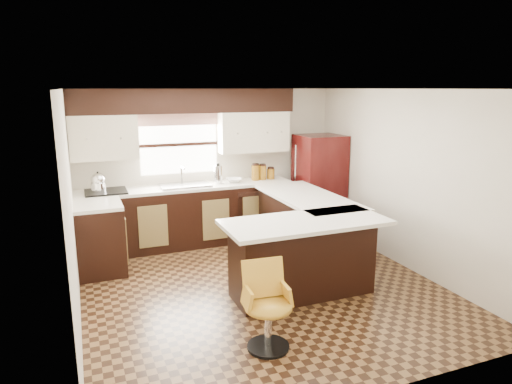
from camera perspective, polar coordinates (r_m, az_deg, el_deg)
name	(u,v)px	position (r m, az deg, el deg)	size (l,w,h in m)	color
floor	(262,287)	(5.77, 0.70, -11.80)	(4.40, 4.40, 0.00)	#49301A
ceiling	(262,89)	(5.25, 0.77, 12.76)	(4.40, 4.40, 0.00)	silver
wall_back	(210,165)	(7.43, -5.76, 3.44)	(4.40, 4.40, 0.00)	beige
wall_front	(374,255)	(3.53, 14.57, -7.59)	(4.40, 4.40, 0.00)	beige
wall_left	(71,210)	(5.00, -22.14, -2.11)	(4.40, 4.40, 0.00)	beige
wall_right	(406,180)	(6.46, 18.22, 1.44)	(4.40, 4.40, 0.00)	beige
base_cab_back	(189,217)	(7.20, -8.41, -3.07)	(3.30, 0.60, 0.90)	black
base_cab_left	(100,240)	(6.41, -18.89, -5.65)	(0.60, 0.70, 0.90)	black
counter_back	(188,187)	(7.08, -8.53, 0.61)	(3.30, 0.60, 0.04)	silver
counter_left	(97,205)	(6.28, -19.21, -1.56)	(0.60, 0.70, 0.04)	silver
soffit	(186,101)	(7.06, -8.73, 11.19)	(3.40, 0.35, 0.36)	black
upper_cab_left	(103,137)	(6.92, -18.53, 6.49)	(0.94, 0.35, 0.64)	beige
upper_cab_right	(253,132)	(7.41, -0.37, 7.54)	(1.14, 0.35, 0.64)	beige
window_pane	(179,145)	(7.24, -9.60, 5.88)	(1.20, 0.02, 0.90)	white
valance	(179,119)	(7.16, -9.65, 8.94)	(1.30, 0.06, 0.18)	#D19B93
sink	(185,185)	(7.05, -8.90, 0.84)	(0.75, 0.45, 0.03)	#B2B2B7
dishwasher	(255,216)	(7.23, -0.13, -3.03)	(0.58, 0.03, 0.78)	black
cooktop	(106,192)	(6.89, -18.25, 0.05)	(0.58, 0.50, 0.03)	black
peninsula_long	(304,230)	(6.50, 5.98, -4.75)	(0.60, 1.95, 0.90)	black
peninsula_return	(302,258)	(5.45, 5.81, -8.26)	(1.65, 0.60, 0.90)	black
counter_pen_long	(308,197)	(6.39, 6.47, -0.66)	(0.84, 1.95, 0.04)	silver
counter_pen_return	(305,222)	(5.22, 6.19, -3.77)	(1.89, 0.84, 0.04)	silver
refrigerator	(319,185)	(7.68, 7.87, 0.89)	(0.71, 0.68, 1.66)	#370909
bar_chair	(268,308)	(4.38, 1.57, -14.26)	(0.44, 0.44, 0.83)	gold
kettle	(98,181)	(6.86, -19.12, 1.25)	(0.21, 0.21, 0.28)	silver
percolator	(218,174)	(7.17, -4.77, 2.20)	(0.13, 0.13, 0.28)	silver
mixing_bowl	(234,180)	(7.27, -2.79, 1.49)	(0.25, 0.25, 0.06)	white
canister_large	(256,173)	(7.40, -0.06, 2.43)	(0.13, 0.13, 0.24)	brown
canister_med	(262,173)	(7.45, 0.82, 2.43)	(0.12, 0.12, 0.23)	brown
canister_small	(271,174)	(7.51, 1.85, 2.28)	(0.13, 0.13, 0.17)	brown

